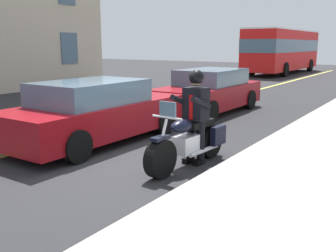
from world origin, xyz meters
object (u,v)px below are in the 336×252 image
Objects in this scene: bus_far at (283,49)px; rider_main at (196,109)px; car_dark at (209,91)px; motorcycle_main at (189,142)px; car_silver at (96,112)px.

rider_main is at bearing 13.98° from bus_far.
rider_main is 5.64m from car_dark.
car_dark is at bearing -155.59° from motorcycle_main.
bus_far is (-24.06, -5.93, 1.42)m from motorcycle_main.
rider_main reaches higher than car_dark.
bus_far is 2.40× the size of car_dark.
motorcycle_main is at bearing 13.86° from bus_far.
rider_main is 2.72m from car_silver.
bus_far is at bearing -166.02° from rider_main.
rider_main is (-0.19, 0.01, 0.58)m from motorcycle_main.
motorcycle_main is 24.82m from bus_far.
bus_far is 23.95m from car_silver.
car_dark reaches higher than motorcycle_main.
motorcycle_main is 1.27× the size of rider_main.
car_dark is at bearing -154.71° from rider_main.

